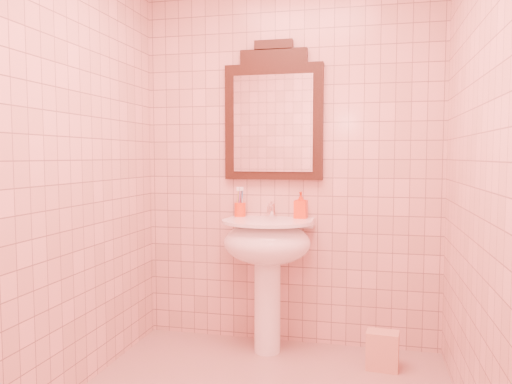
% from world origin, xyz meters
% --- Properties ---
extents(back_wall, '(2.00, 0.02, 2.50)m').
position_xyz_m(back_wall, '(0.00, 1.10, 1.25)').
color(back_wall, beige).
rests_on(back_wall, floor).
extents(pedestal_sink, '(0.58, 0.58, 0.86)m').
position_xyz_m(pedestal_sink, '(-0.10, 0.87, 0.66)').
color(pedestal_sink, white).
rests_on(pedestal_sink, floor).
extents(faucet, '(0.04, 0.16, 0.11)m').
position_xyz_m(faucet, '(-0.10, 1.01, 0.92)').
color(faucet, white).
rests_on(faucet, pedestal_sink).
extents(mirror, '(0.66, 0.06, 0.92)m').
position_xyz_m(mirror, '(-0.10, 1.07, 1.54)').
color(mirror, black).
rests_on(mirror, back_wall).
extents(toothbrush_cup, '(0.08, 0.08, 0.18)m').
position_xyz_m(toothbrush_cup, '(-0.32, 1.02, 0.91)').
color(toothbrush_cup, red).
rests_on(toothbrush_cup, pedestal_sink).
extents(soap_dispenser, '(0.09, 0.09, 0.18)m').
position_xyz_m(soap_dispenser, '(0.09, 1.02, 0.95)').
color(soap_dispenser, red).
rests_on(soap_dispenser, pedestal_sink).
extents(towel, '(0.20, 0.14, 0.23)m').
position_xyz_m(towel, '(0.62, 0.77, 0.11)').
color(towel, '#DF9B83').
rests_on(towel, floor).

